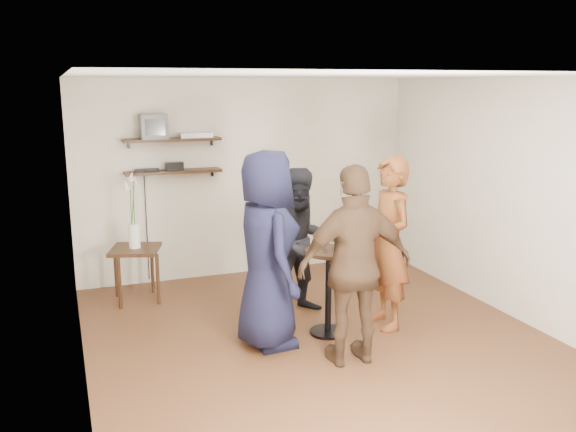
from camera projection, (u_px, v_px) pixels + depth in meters
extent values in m
cube|color=#3F2714|center=(322.00, 344.00, 6.10)|extent=(4.50, 5.00, 0.04)
cube|color=white|center=(325.00, 73.00, 5.54)|extent=(4.50, 5.00, 0.04)
cube|color=silver|center=(247.00, 178.00, 8.12)|extent=(4.50, 0.04, 2.60)
cube|color=silver|center=(501.00, 302.00, 3.52)|extent=(4.50, 0.04, 2.60)
cube|color=silver|center=(73.00, 236.00, 5.04)|extent=(0.04, 5.00, 2.60)
cube|color=silver|center=(515.00, 199.00, 6.60)|extent=(0.04, 5.00, 2.60)
cube|color=black|center=(172.00, 140.00, 7.53)|extent=(1.20, 0.25, 0.04)
cube|color=black|center=(173.00, 172.00, 7.61)|extent=(1.20, 0.25, 0.04)
cube|color=#59595B|center=(153.00, 126.00, 7.41)|extent=(0.32, 0.30, 0.30)
cube|color=silver|center=(195.00, 135.00, 7.62)|extent=(0.40, 0.24, 0.06)
cube|color=black|center=(174.00, 166.00, 7.60)|extent=(0.22, 0.10, 0.10)
cube|color=black|center=(147.00, 170.00, 7.54)|extent=(0.30, 0.05, 0.03)
cube|color=black|center=(135.00, 249.00, 7.13)|extent=(0.68, 0.68, 0.04)
cylinder|color=black|center=(120.00, 283.00, 6.93)|extent=(0.04, 0.04, 0.61)
cylinder|color=black|center=(158.00, 279.00, 7.08)|extent=(0.04, 0.04, 0.61)
cylinder|color=black|center=(116.00, 273.00, 7.33)|extent=(0.04, 0.04, 0.61)
cylinder|color=black|center=(152.00, 269.00, 7.48)|extent=(0.04, 0.04, 0.61)
cylinder|color=white|center=(134.00, 236.00, 7.10)|extent=(0.13, 0.13, 0.28)
cylinder|color=#2F641C|center=(131.00, 212.00, 7.03)|extent=(0.01, 0.07, 0.52)
cone|color=silver|center=(126.00, 185.00, 6.95)|extent=(0.07, 0.08, 0.11)
cylinder|color=#2F641C|center=(134.00, 209.00, 7.05)|extent=(0.03, 0.05, 0.57)
cone|color=silver|center=(135.00, 180.00, 7.00)|extent=(0.10, 0.11, 0.12)
cylinder|color=#2F641C|center=(133.00, 207.00, 7.01)|extent=(0.09, 0.08, 0.62)
cone|color=silver|center=(131.00, 176.00, 6.90)|extent=(0.12, 0.12, 0.12)
cylinder|color=black|center=(329.00, 252.00, 6.12)|extent=(0.49, 0.49, 0.04)
cylinder|color=black|center=(328.00, 293.00, 6.21)|extent=(0.07, 0.07, 0.83)
cylinder|color=black|center=(328.00, 332.00, 6.31)|extent=(0.38, 0.38, 0.03)
cylinder|color=silver|center=(326.00, 251.00, 6.06)|extent=(0.06, 0.06, 0.00)
cylinder|color=silver|center=(326.00, 247.00, 6.05)|extent=(0.01, 0.01, 0.09)
cylinder|color=silver|center=(326.00, 238.00, 6.03)|extent=(0.07, 0.07, 0.11)
cylinder|color=tan|center=(326.00, 240.00, 6.03)|extent=(0.06, 0.06, 0.06)
cylinder|color=silver|center=(336.00, 250.00, 6.11)|extent=(0.05, 0.05, 0.00)
cylinder|color=silver|center=(336.00, 246.00, 6.10)|extent=(0.01, 0.01, 0.08)
cylinder|color=silver|center=(337.00, 237.00, 6.08)|extent=(0.06, 0.06, 0.10)
cylinder|color=tan|center=(337.00, 239.00, 6.09)|extent=(0.06, 0.06, 0.05)
cylinder|color=silver|center=(325.00, 249.00, 6.16)|extent=(0.06, 0.06, 0.00)
cylinder|color=silver|center=(325.00, 244.00, 6.15)|extent=(0.01, 0.01, 0.09)
cylinder|color=silver|center=(325.00, 234.00, 6.13)|extent=(0.07, 0.07, 0.11)
cylinder|color=tan|center=(325.00, 237.00, 6.13)|extent=(0.06, 0.06, 0.06)
cylinder|color=silver|center=(332.00, 249.00, 6.13)|extent=(0.06, 0.06, 0.00)
cylinder|color=silver|center=(332.00, 245.00, 6.12)|extent=(0.01, 0.01, 0.08)
cylinder|color=silver|center=(332.00, 236.00, 6.10)|extent=(0.06, 0.06, 0.10)
cylinder|color=tan|center=(332.00, 238.00, 6.11)|extent=(0.06, 0.06, 0.06)
imported|color=red|center=(388.00, 243.00, 6.32)|extent=(0.46, 0.68, 1.81)
imported|color=black|center=(302.00, 242.00, 6.74)|extent=(0.81, 0.64, 1.64)
imported|color=black|center=(267.00, 250.00, 5.86)|extent=(0.64, 0.96, 1.93)
imported|color=#442D1D|center=(355.00, 266.00, 5.49)|extent=(1.11, 0.52, 1.85)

